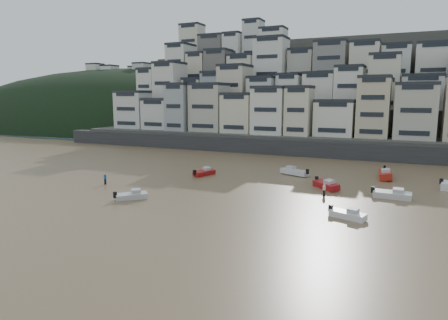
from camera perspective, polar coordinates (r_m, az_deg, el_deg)
The scene contains 14 objects.
ground at distance 36.96m, azimuth -24.31°, elevation -12.70°, with size 400.00×400.00×0.00m, color brown.
sea_strip at distance 216.19m, azimuth -14.79°, elevation 5.36°, with size 340.00×340.00×0.00m, color #4B576B.
harbor_wall at distance 89.47m, azimuth 13.69°, elevation 1.52°, with size 140.00×3.00×3.50m, color #38383A.
hillside at distance 127.57m, azimuth 19.44°, elevation 8.54°, with size 141.04×66.00×50.00m.
headland at distance 199.06m, azimuth -13.24°, elevation 5.12°, with size 216.00×135.00×53.33m.
boat_d at distance 56.46m, azimuth 22.91°, elevation -4.42°, with size 5.11×1.67×1.39m, color silver, non-canonical shape.
boat_e at distance 59.37m, azimuth 14.38°, elevation -3.32°, with size 5.19×1.70×1.42m, color maroon, non-canonical shape.
boat_j at distance 53.09m, azimuth -13.09°, elevation -4.87°, with size 4.37×1.43×1.19m, color silver, non-canonical shape.
boat_b at distance 45.85m, azimuth 17.26°, elevation -7.29°, with size 4.33×1.42×1.18m, color white, non-canonical shape.
boat_f at distance 67.10m, azimuth -2.85°, elevation -1.69°, with size 4.59×1.50×1.25m, color maroon, non-canonical shape.
boat_h at distance 68.42m, azimuth 10.04°, elevation -1.51°, with size 5.47×1.79×1.49m, color silver, non-canonical shape.
boat_i at distance 69.88m, azimuth 22.04°, elevation -1.71°, with size 6.43×2.10×1.75m, color #A22114, non-canonical shape.
person_blue at distance 62.96m, azimuth -16.62°, elevation -2.56°, with size 0.44×0.44×1.74m, color #1656A7, non-canonical shape.
person_pink at distance 54.89m, azimuth 14.12°, elevation -4.16°, with size 0.44×0.44×1.74m, color #EDA7BB, non-canonical shape.
Camera 1 is at (26.40, -22.20, 13.26)m, focal length 32.00 mm.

